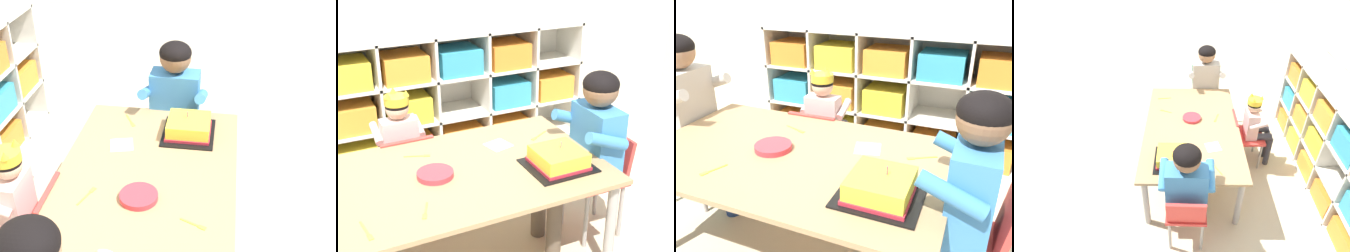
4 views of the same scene
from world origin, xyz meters
TOP-DOWN VIEW (x-y plane):
  - ground at (0.00, 0.00)m, footprint 16.00×16.00m
  - storage_cubby_shelf at (0.19, 1.33)m, footprint 2.44×0.39m
  - activity_table at (0.00, 0.00)m, footprint 1.45×0.89m
  - classroom_chair_blue at (-0.14, 0.54)m, footprint 0.33×0.33m
  - child_with_crown at (-0.14, 0.64)m, footprint 0.30×0.31m
  - classroom_chair_adult_side at (-0.87, 0.17)m, footprint 0.35×0.34m
  - adult_helper_seated at (-0.75, 0.17)m, footprint 0.44×0.41m
  - classroom_chair_guest_side at (0.84, -0.05)m, footprint 0.32×0.31m
  - guest_at_table_side at (0.73, -0.05)m, footprint 0.44×0.41m
  - birthday_cake_on_tray at (0.47, -0.17)m, footprint 0.32×0.29m
  - paper_plate_stack at (-0.12, -0.00)m, footprint 0.18×0.18m
  - paper_napkin_square at (0.30, 0.18)m, footprint 0.15×0.15m
  - fork_near_child_seat at (0.56, 0.18)m, footprint 0.13×0.08m
  - fork_beside_plate_stack at (-0.50, -0.30)m, footprint 0.03×0.14m
  - fork_at_table_front_edge at (-0.25, -0.27)m, footprint 0.06×0.12m
  - fork_by_napkin at (-0.13, 0.24)m, footprint 0.13×0.06m

SIDE VIEW (x-z plane):
  - ground at x=0.00m, z-range 0.00..0.00m
  - classroom_chair_blue at x=-0.14m, z-range 0.06..0.64m
  - classroom_chair_guest_side at x=0.84m, z-range 0.07..0.67m
  - storage_cubby_shelf at x=0.19m, z-range -0.03..0.92m
  - classroom_chair_adult_side at x=-0.87m, z-range 0.08..0.82m
  - activity_table at x=0.00m, z-range 0.22..0.78m
  - child_with_crown at x=-0.14m, z-range 0.10..0.92m
  - paper_napkin_square at x=0.30m, z-range 0.56..0.57m
  - fork_near_child_seat at x=0.56m, z-range 0.56..0.57m
  - fork_beside_plate_stack at x=-0.50m, z-range 0.56..0.57m
  - fork_at_table_front_edge at x=-0.25m, z-range 0.56..0.57m
  - fork_by_napkin at x=-0.13m, z-range 0.56..0.57m
  - paper_plate_stack at x=-0.12m, z-range 0.56..0.59m
  - guest_at_table_side at x=0.73m, z-range 0.11..1.09m
  - birthday_cake_on_tray at x=0.47m, z-range 0.54..0.67m
  - adult_helper_seated at x=-0.75m, z-range 0.12..1.17m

